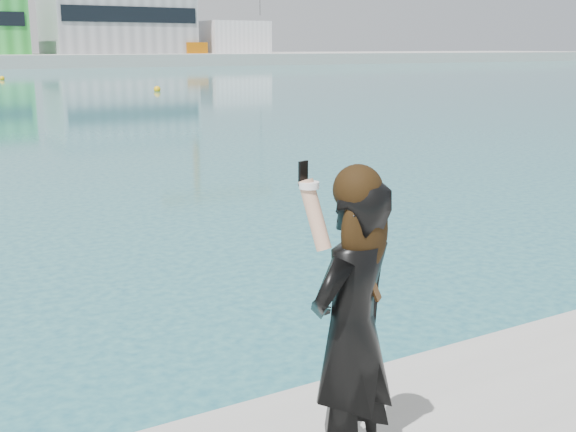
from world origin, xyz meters
TOP-DOWN VIEW (x-y plane):
  - warehouse_grey_right at (40.00, 127.98)m, footprint 25.50×15.35m
  - ancillary_shed at (62.00, 126.00)m, footprint 12.00×10.00m
  - flagpole_right at (22.09, 121.00)m, footprint 1.28×0.16m
  - buoy_near at (10.39, 74.25)m, footprint 0.50×0.50m
  - buoy_extra at (16.90, 48.49)m, footprint 0.50×0.50m
  - woman at (-0.40, -0.12)m, footprint 0.75×0.61m

SIDE VIEW (x-z plane):
  - buoy_near at x=10.39m, z-range -0.25..0.25m
  - buoy_extra at x=16.90m, z-range -0.25..0.25m
  - woman at x=-0.40m, z-range 0.81..2.69m
  - ancillary_shed at x=62.00m, z-range 2.00..8.00m
  - flagpole_right at x=22.09m, z-range 2.54..10.54m
  - warehouse_grey_right at x=40.00m, z-range 2.01..14.51m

